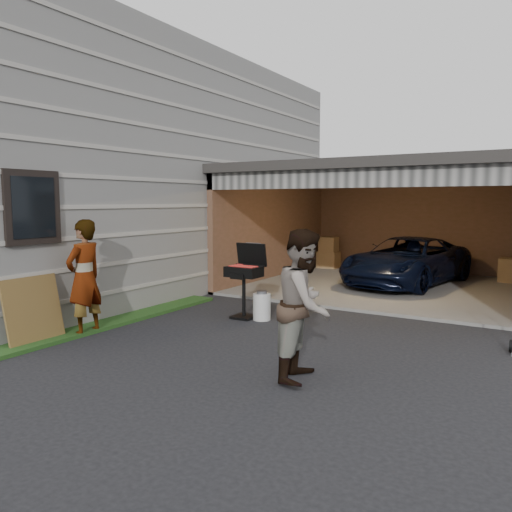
% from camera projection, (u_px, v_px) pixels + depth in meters
% --- Properties ---
extents(ground, '(80.00, 80.00, 0.00)m').
position_uv_depth(ground, '(201.00, 351.00, 6.97)').
color(ground, black).
rests_on(ground, ground).
extents(house, '(7.00, 11.00, 5.50)m').
position_uv_depth(house, '(112.00, 176.00, 13.17)').
color(house, '#474744').
rests_on(house, ground).
extents(groundcover_strip, '(0.50, 8.00, 0.06)m').
position_uv_depth(groundcover_strip, '(36.00, 343.00, 7.29)').
color(groundcover_strip, '#193814').
rests_on(groundcover_strip, ground).
extents(garage, '(6.80, 6.30, 2.90)m').
position_uv_depth(garage, '(396.00, 210.00, 12.14)').
color(garage, '#605E59').
rests_on(garage, ground).
extents(minivan, '(2.59, 4.41, 1.15)m').
position_uv_depth(minivan, '(407.00, 263.00, 12.23)').
color(minivan, black).
rests_on(minivan, ground).
extents(woman, '(0.49, 0.70, 1.82)m').
position_uv_depth(woman, '(84.00, 277.00, 7.77)').
color(woman, '#A8C5D3').
rests_on(woman, ground).
extents(man, '(0.80, 0.96, 1.78)m').
position_uv_depth(man, '(305.00, 305.00, 5.83)').
color(man, '#442A1A').
rests_on(man, ground).
extents(bbq_grill, '(0.60, 0.53, 1.34)m').
position_uv_depth(bbq_grill, '(245.00, 274.00, 8.91)').
color(bbq_grill, black).
rests_on(bbq_grill, ground).
extents(propane_tank, '(0.41, 0.41, 0.47)m').
position_uv_depth(propane_tank, '(262.00, 307.00, 8.81)').
color(propane_tank, silver).
rests_on(propane_tank, ground).
extents(plywood_panel, '(0.25, 0.90, 0.99)m').
position_uv_depth(plywood_panel, '(33.00, 311.00, 7.31)').
color(plywood_panel, brown).
rests_on(plywood_panel, ground).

